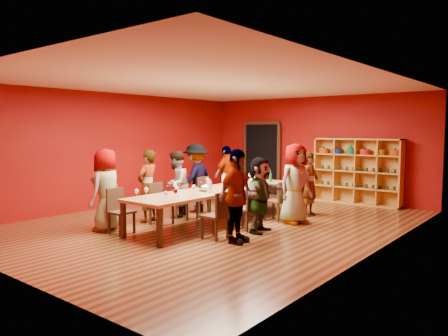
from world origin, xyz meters
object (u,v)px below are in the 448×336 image
Objects in this scene: tasting_table at (218,191)px; chair_person_left_0 at (119,208)px; shelving_unit at (357,168)px; person_right_3 at (295,184)px; person_left_3 at (196,178)px; chair_person_right_4 at (300,194)px; chair_person_left_1 at (159,201)px; person_left_1 at (148,186)px; chair_person_left_4 at (239,188)px; person_right_1 at (236,196)px; person_left_2 at (176,184)px; chair_person_right_1 at (218,213)px; spittoon_bowl at (205,188)px; chair_person_left_3 at (206,193)px; chair_person_left_2 at (184,197)px; chair_person_right_3 at (279,199)px; chair_person_right_2 at (248,206)px; wine_bottle at (270,177)px; person_right_2 at (260,195)px; person_left_4 at (227,175)px; person_right_4 at (310,184)px.

chair_person_left_0 reaches higher than tasting_table.
shelving_unit is 1.38× the size of person_right_3.
person_left_3 reaches higher than chair_person_right_4.
person_left_1 is (-0.35, 0.00, 0.30)m from chair_person_left_1.
person_right_1 is (2.24, -3.09, 0.35)m from chair_person_left_4.
person_left_2 reaches higher than chair_person_right_1.
person_right_3 is at bearing -5.87° from person_right_1.
spittoon_bowl is (-1.40, -4.73, -0.16)m from shelving_unit.
chair_person_left_2 is at bearing -90.00° from chair_person_left_3.
person_right_1 is 2.20m from chair_person_right_3.
person_left_2 is 0.78m from person_left_3.
chair_person_right_2 is 2.10m from wine_bottle.
tasting_table is 1.28m from chair_person_left_1.
person_right_1 is at bearing -78.88° from chair_person_right_3.
person_right_3 is (0.41, 1.18, 0.37)m from chair_person_right_2.
person_left_1 is (-2.66, -5.20, -0.19)m from shelving_unit.
chair_person_left_4 is at bearing 90.00° from chair_person_left_0.
chair_person_left_3 is 1.00× the size of chair_person_left_4.
chair_person_right_2 is (2.16, -0.80, -0.35)m from person_left_3.
wine_bottle reaches higher than chair_person_right_4.
spittoon_bowl reaches higher than chair_person_left_3.
shelving_unit is at bearing 15.28° from person_right_3.
person_left_3 reaches higher than chair_person_left_1.
chair_person_right_3 is at bearing 58.72° from chair_person_left_0.
chair_person_right_1 is at bearing -59.48° from chair_person_left_4.
person_right_2 is at bearing 1.50° from person_right_1.
shelving_unit is (1.40, 4.32, 0.28)m from tasting_table.
shelving_unit is 3.27m from person_right_3.
shelving_unit is 3.31m from chair_person_left_4.
person_left_2 is 0.91× the size of person_right_1.
person_left_2 is at bearing -174.86° from tasting_table.
chair_person_left_0 is 1.00× the size of chair_person_right_3.
person_right_2 is at bearing 66.36° from person_left_2.
person_left_4 reaches higher than person_right_2.
chair_person_left_1 and chair_person_right_2 have the same top height.
person_left_3 reaches higher than chair_person_right_3.
chair_person_right_4 is (-0.42, 3.08, -0.35)m from person_right_1.
wine_bottle is (1.10, 2.69, 0.37)m from chair_person_left_1.
person_right_4 is (0.27, 0.00, 0.26)m from chair_person_right_4.
chair_person_right_2 is (1.82, -2.13, 0.00)m from chair_person_left_4.
person_right_3 reaches higher than spittoon_bowl.
chair_person_left_0 is at bearing -121.28° from chair_person_right_3.
tasting_table is 4.55m from shelving_unit.
person_right_1 reaches higher than spittoon_bowl.
person_left_1 is 5.22× the size of spittoon_bowl.
person_left_1 is 1.79× the size of chair_person_right_3.
person_left_3 is at bearing 97.36° from chair_person_left_0.
spittoon_bowl is at bearing -122.07° from chair_person_right_3.
person_right_1 is at bearing 76.47° from person_left_1.
person_left_4 is 0.92× the size of person_right_3.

